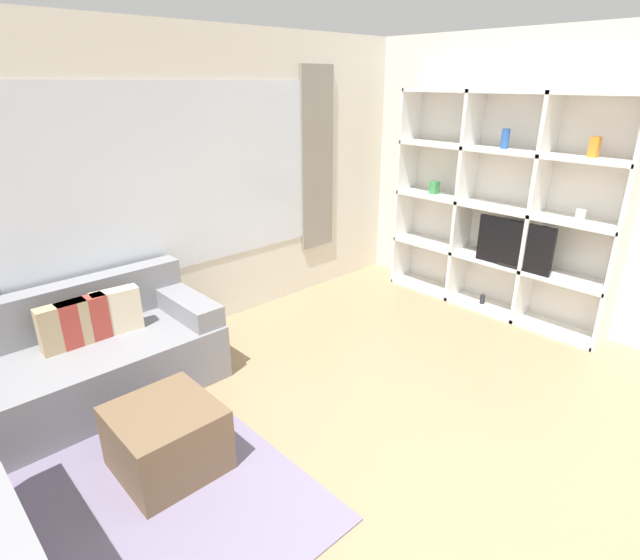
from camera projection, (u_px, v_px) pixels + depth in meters
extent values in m
plane|color=#9E7F5B|center=(496.00, 542.00, 2.61)|extent=(16.00, 16.00, 0.00)
cube|color=silver|center=(169.00, 192.00, 4.32)|extent=(6.77, 0.07, 2.70)
cube|color=silver|center=(170.00, 181.00, 4.25)|extent=(3.06, 0.01, 1.60)
cube|color=gray|center=(317.00, 161.00, 5.32)|extent=(0.44, 0.03, 1.90)
cube|color=silver|center=(507.00, 177.00, 4.99)|extent=(0.07, 4.43, 2.70)
cube|color=slate|center=(82.00, 502.00, 2.85)|extent=(2.16, 2.37, 0.01)
cube|color=silver|center=(507.00, 204.00, 5.02)|extent=(0.02, 2.28, 2.17)
cube|color=white|center=(625.00, 231.00, 4.14)|extent=(0.35, 0.04, 2.17)
cube|color=white|center=(536.00, 214.00, 4.66)|extent=(0.35, 0.04, 2.17)
cube|color=white|center=(465.00, 201.00, 5.17)|extent=(0.35, 0.04, 2.17)
cube|color=white|center=(406.00, 190.00, 5.69)|extent=(0.35, 0.04, 2.17)
cube|color=white|center=(485.00, 305.00, 5.31)|extent=(0.35, 2.28, 0.04)
cube|color=white|center=(491.00, 259.00, 5.12)|extent=(0.35, 2.28, 0.04)
cube|color=white|center=(498.00, 207.00, 4.91)|extent=(0.35, 2.28, 0.04)
cube|color=white|center=(506.00, 151.00, 4.71)|extent=(0.35, 2.28, 0.04)
cube|color=white|center=(514.00, 91.00, 4.52)|extent=(0.35, 2.28, 0.04)
cube|color=black|center=(514.00, 245.00, 4.75)|extent=(0.04, 0.75, 0.46)
cube|color=black|center=(512.00, 265.00, 4.84)|extent=(0.10, 0.24, 0.03)
cylinder|color=white|center=(580.00, 215.00, 4.35)|extent=(0.08, 0.08, 0.10)
cylinder|color=#2856A8|center=(505.00, 139.00, 4.67)|extent=(0.07, 0.07, 0.18)
cube|color=orange|center=(594.00, 147.00, 4.14)|extent=(0.07, 0.07, 0.17)
cube|color=#388947|center=(434.00, 188.00, 5.38)|extent=(0.08, 0.08, 0.13)
cylinder|color=gold|center=(593.00, 149.00, 4.15)|extent=(0.06, 0.06, 0.13)
cylinder|color=#232328|center=(482.00, 299.00, 5.30)|extent=(0.05, 0.05, 0.10)
cube|color=gray|center=(84.00, 376.00, 3.68)|extent=(1.96, 0.89, 0.45)
cube|color=gray|center=(58.00, 310.00, 3.76)|extent=(1.96, 0.18, 0.38)
cube|color=gray|center=(185.00, 304.00, 4.11)|extent=(0.24, 0.83, 0.17)
cube|color=tan|center=(64.00, 327.00, 3.55)|extent=(0.34, 0.12, 0.34)
cube|color=#AD3D33|center=(84.00, 321.00, 3.64)|extent=(0.34, 0.13, 0.34)
cube|color=beige|center=(117.00, 311.00, 3.79)|extent=(0.35, 0.16, 0.34)
cube|color=brown|center=(167.00, 439.00, 3.04)|extent=(0.59, 0.60, 0.43)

